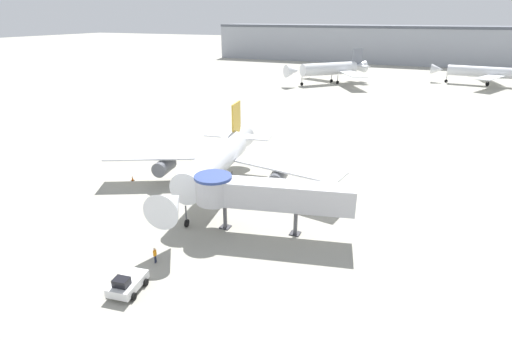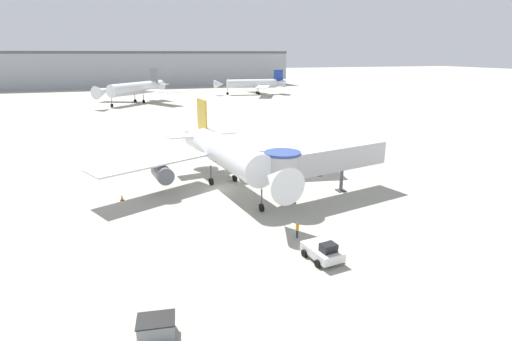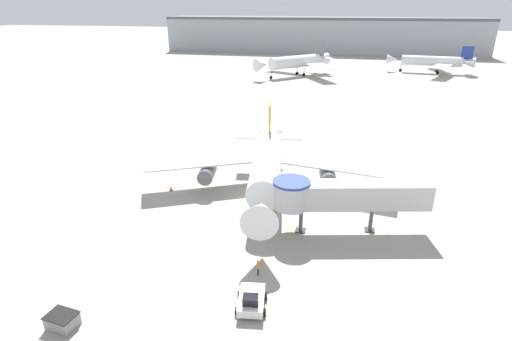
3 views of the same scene
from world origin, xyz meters
name	(u,v)px [view 1 (image 1 of 3)]	position (x,y,z in m)	size (l,w,h in m)	color
ground_plane	(206,193)	(0.00, 0.00, 0.00)	(800.00, 800.00, 0.00)	#9E9B8E
main_airplane	(215,162)	(1.20, 0.77, 4.37)	(33.73, 27.72, 10.38)	silver
jet_bridge	(261,194)	(10.68, -6.27, 4.53)	(17.08, 6.75, 6.22)	#B7B7BC
pushback_tug_white	(127,283)	(4.12, -20.44, 0.76)	(2.87, 3.86, 1.76)	silver
traffic_cone_port_wing	(133,178)	(-11.95, -0.45, 0.36)	(0.46, 0.46, 0.76)	black
traffic_cone_starboard_wing	(315,207)	(14.77, 1.12, 0.40)	(0.51, 0.51, 0.83)	black
ground_crew_marshaller	(155,254)	(3.72, -15.99, 0.93)	(0.21, 0.31, 1.62)	#1E2338
background_jet_gray_tail	(330,69)	(-7.20, 97.78, 5.03)	(27.83, 27.82, 11.53)	silver
background_jet_blue_tail	(483,72)	(41.16, 115.06, 4.41)	(30.44, 31.95, 10.01)	silver
terminal_building	(372,44)	(-4.71, 175.00, 8.85)	(160.33, 24.33, 17.68)	#999EA8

